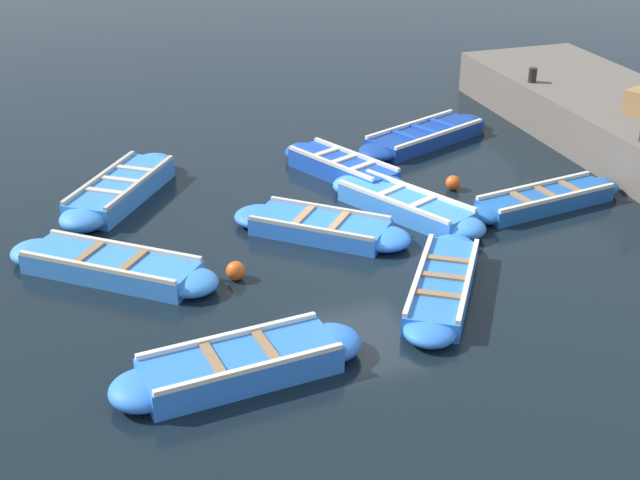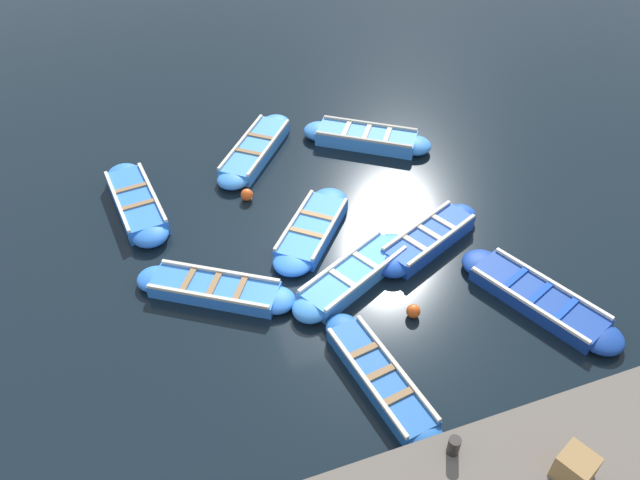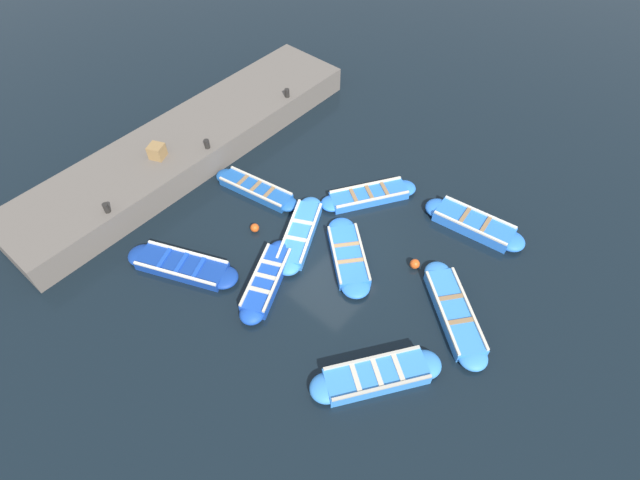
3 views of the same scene
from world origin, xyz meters
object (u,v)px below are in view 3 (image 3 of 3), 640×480
Objects in this scene: boat_tucked at (376,376)px; wooden_crate at (157,151)px; boat_broadside at (182,266)px; boat_mid_row at (454,312)px; boat_alongside at (369,196)px; boat_end_of_row at (474,224)px; boat_outer_right at (256,189)px; bollard_north at (287,93)px; bollard_mid_south at (106,208)px; boat_bow_out at (267,280)px; buoy_yellow_far at (415,264)px; boat_near_quay at (300,234)px; boat_far_corner at (348,256)px; buoy_orange_near at (255,228)px; bollard_mid_north at (207,144)px.

wooden_crate is at bearing -6.56° from boat_tucked.
boat_broadside is 1.11× the size of boat_mid_row.
boat_alongside is 0.94× the size of boat_end_of_row.
boat_outer_right is 4.83m from bollard_north.
bollard_mid_south is (2.98, 0.47, 1.06)m from boat_broadside.
boat_bow_out is at bearing -151.05° from boat_broadside.
boat_bow_out is 4.84m from buoy_yellow_far.
boat_mid_row is (-4.99, 2.28, 0.02)m from boat_alongside.
boat_near_quay is at bearing 7.66° from boat_mid_row.
boat_end_of_row is at bearing -151.88° from wooden_crate.
boat_end_of_row is (-3.64, -1.24, 0.04)m from boat_alongside.
boat_far_corner is at bearing -40.73° from boat_tucked.
wooden_crate is at bearing 80.62° from bollard_north.
bollard_mid_south reaches higher than boat_tucked.
boat_broadside is 7.66× the size of wooden_crate.
wooden_crate is (0.97, 5.87, 0.08)m from bollard_north.
boat_broadside reaches higher than buoy_orange_near.
boat_far_corner is at bearing 147.53° from bollard_north.
boat_outer_right reaches higher than buoy_orange_near.
bollard_north is at bearing -32.47° from boat_far_corner.
buoy_orange_near is (5.68, 5.09, -0.05)m from boat_end_of_row.
wooden_crate is at bearing 9.50° from boat_mid_row.
bollard_north is at bearing -61.54° from boat_outer_right.
bollard_north reaches higher than buoy_yellow_far.
boat_end_of_row is at bearing -156.96° from bollard_mid_north.
boat_bow_out is at bearing 140.36° from boat_outer_right.
boat_tucked is 10.33× the size of bollard_north.
boat_far_corner is 0.90× the size of boat_near_quay.
bollard_mid_south is at bearing 90.00° from bollard_north.
boat_bow_out is at bearing 49.00° from buoy_yellow_far.
boat_near_quay is 2.20m from boat_bow_out.
boat_end_of_row is 7.94m from boat_outer_right.
boat_near_quay reaches higher than boat_far_corner.
boat_tucked is 11.12× the size of buoy_yellow_far.
bollard_mid_north is 1.14× the size of buoy_orange_near.
boat_end_of_row is 10.61× the size of bollard_mid_south.
bollard_north is 1.08× the size of buoy_yellow_far.
boat_end_of_row reaches higher than boat_broadside.
boat_tucked reaches higher than boat_far_corner.
buoy_yellow_far is at bearing -171.39° from boat_outer_right.
boat_broadside is at bearing 100.30° from boat_outer_right.
bollard_north reaches higher than boat_tucked.
boat_end_of_row is at bearing -138.15° from buoy_orange_near.
boat_outer_right is 5.17m from bollard_mid_south.
buoy_orange_near is at bearing 123.02° from bollard_north.
boat_end_of_row is 3.77m from boat_mid_row.
bollard_mid_north is (5.61, 2.69, 1.07)m from boat_alongside.
boat_tucked is 12.37m from bollard_north.
bollard_north is at bearing -20.09° from buoy_yellow_far.
boat_mid_row is at bearing -150.69° from boat_broadside.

